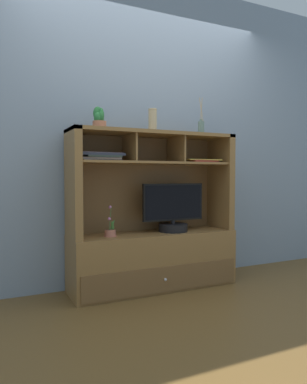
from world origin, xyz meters
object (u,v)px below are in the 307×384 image
at_px(potted_orchid, 110,232).
at_px(potted_succulent, 99,119).
at_px(diffuser_bottle, 201,128).
at_px(media_console, 153,239).
at_px(ceramic_vase, 153,121).
at_px(tv_monitor, 173,213).
at_px(magazine_stack_left, 201,161).
at_px(magazine_stack_centre, 101,156).

distance_m(potted_orchid, potted_succulent, 0.92).
bearing_deg(diffuser_bottle, media_console, 176.91).
xyz_separation_m(potted_orchid, ceramic_vase, (0.41, 0.06, 0.94)).
height_order(tv_monitor, potted_orchid, tv_monitor).
distance_m(potted_orchid, magazine_stack_left, 1.06).
bearing_deg(tv_monitor, magazine_stack_left, -1.54).
height_order(media_console, diffuser_bottle, diffuser_bottle).
distance_m(media_console, potted_orchid, 0.43).
relative_size(magazine_stack_centre, diffuser_bottle, 1.06).
xyz_separation_m(magazine_stack_centre, potted_succulent, (0.00, 0.03, 0.30)).
bearing_deg(ceramic_vase, tv_monitor, -14.94).
bearing_deg(diffuser_bottle, potted_succulent, 177.51).
height_order(magazine_stack_left, potted_succulent, potted_succulent).
distance_m(tv_monitor, diffuser_bottle, 0.82).
bearing_deg(potted_succulent, diffuser_bottle, -2.49).
height_order(media_console, magazine_stack_centre, media_console).
relative_size(magazine_stack_left, diffuser_bottle, 1.01).
height_order(magazine_stack_left, diffuser_bottle, diffuser_bottle).
bearing_deg(diffuser_bottle, ceramic_vase, 175.84).
xyz_separation_m(magazine_stack_centre, diffuser_bottle, (0.95, -0.01, 0.28)).
height_order(magazine_stack_centre, potted_succulent, potted_succulent).
bearing_deg(ceramic_vase, magazine_stack_left, -6.81).
relative_size(magazine_stack_centre, ceramic_vase, 1.75).
height_order(tv_monitor, magazine_stack_left, magazine_stack_left).
relative_size(potted_succulent, ceramic_vase, 0.91).
bearing_deg(tv_monitor, ceramic_vase, 165.06).
relative_size(potted_orchid, ceramic_vase, 1.23).
bearing_deg(tv_monitor, magazine_stack_centre, 177.84).
relative_size(potted_orchid, diffuser_bottle, 0.74).
bearing_deg(ceramic_vase, potted_orchid, -171.50).
distance_m(tv_monitor, magazine_stack_centre, 0.82).
distance_m(media_console, tv_monitor, 0.29).
height_order(potted_orchid, diffuser_bottle, diffuser_bottle).
distance_m(media_console, ceramic_vase, 1.04).
relative_size(diffuser_bottle, ceramic_vase, 1.65).
bearing_deg(potted_succulent, ceramic_vase, -0.82).
bearing_deg(diffuser_bottle, tv_monitor, -177.44).
bearing_deg(magazine_stack_left, media_console, 174.28).
xyz_separation_m(diffuser_bottle, ceramic_vase, (-0.48, 0.03, 0.04)).
bearing_deg(media_console, potted_orchid, -172.72).
bearing_deg(diffuser_bottle, magazine_stack_centre, 179.31).
bearing_deg(magazine_stack_left, potted_succulent, 176.21).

